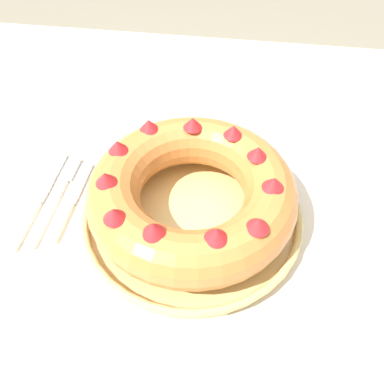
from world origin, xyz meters
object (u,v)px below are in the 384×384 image
(bundt_cake, at_px, (192,192))
(cake_knife, at_px, (69,205))
(serving_knife, at_px, (36,204))
(fork, at_px, (59,192))
(serving_dish, at_px, (192,214))

(bundt_cake, height_order, cake_knife, bundt_cake)
(serving_knife, height_order, cake_knife, same)
(serving_knife, xyz_separation_m, cake_knife, (0.06, 0.01, -0.00))
(fork, distance_m, cake_knife, 0.04)
(serving_dish, height_order, serving_knife, serving_dish)
(fork, relative_size, cake_knife, 1.13)
(cake_knife, bearing_deg, bundt_cake, 0.82)
(fork, bearing_deg, serving_dish, -5.75)
(cake_knife, bearing_deg, serving_knife, -173.64)
(serving_dish, bearing_deg, bundt_cake, -136.32)
(bundt_cake, relative_size, cake_knife, 1.79)
(serving_dish, height_order, cake_knife, serving_dish)
(fork, bearing_deg, bundt_cake, -5.78)
(bundt_cake, distance_m, fork, 0.24)
(fork, bearing_deg, cake_knife, -42.33)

